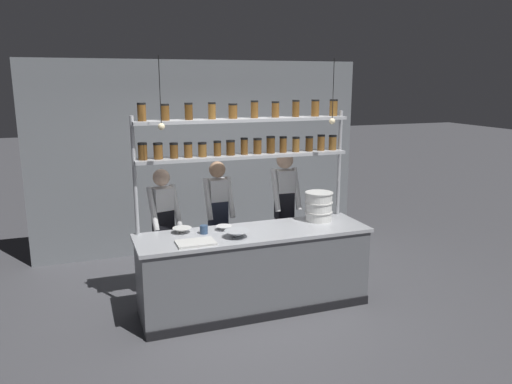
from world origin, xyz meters
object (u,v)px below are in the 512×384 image
at_px(chef_left, 164,225).
at_px(serving_cup_front, 204,230).
at_px(chef_center, 218,215).
at_px(prep_bowl_center_back, 224,228).
at_px(container_stack, 319,206).
at_px(spice_shelf_unit, 244,142).
at_px(prep_bowl_near_left, 237,234).
at_px(prep_bowl_center_front, 182,230).
at_px(cutting_board, 196,243).
at_px(chef_right, 284,206).

height_order(chef_left, serving_cup_front, chef_left).
distance_m(chef_center, prep_bowl_center_back, 0.65).
height_order(chef_left, container_stack, chef_left).
bearing_deg(prep_bowl_center_back, chef_left, 139.73).
height_order(spice_shelf_unit, prep_bowl_near_left, spice_shelf_unit).
distance_m(chef_center, prep_bowl_near_left, 0.94).
bearing_deg(prep_bowl_center_front, container_stack, -2.47).
xyz_separation_m(container_stack, prep_bowl_near_left, (-1.13, -0.29, -0.14)).
distance_m(cutting_board, prep_bowl_near_left, 0.48).
bearing_deg(container_stack, cutting_board, -167.60).
bearing_deg(prep_bowl_near_left, chef_right, 42.99).
xyz_separation_m(chef_right, prep_bowl_center_front, (-1.45, -0.50, -0.03)).
height_order(chef_left, cutting_board, chef_left).
height_order(cutting_board, prep_bowl_center_front, prep_bowl_center_front).
height_order(spice_shelf_unit, container_stack, spice_shelf_unit).
bearing_deg(chef_center, prep_bowl_center_back, -102.17).
height_order(cutting_board, serving_cup_front, serving_cup_front).
bearing_deg(serving_cup_front, chef_right, 26.35).
bearing_deg(container_stack, prep_bowl_near_left, -165.49).
relative_size(prep_bowl_center_front, serving_cup_front, 2.29).
xyz_separation_m(chef_center, prep_bowl_center_front, (-0.58, -0.58, 0.03)).
relative_size(spice_shelf_unit, chef_right, 1.49).
height_order(prep_bowl_near_left, prep_bowl_center_front, prep_bowl_near_left).
xyz_separation_m(cutting_board, prep_bowl_near_left, (0.47, 0.06, 0.03)).
xyz_separation_m(container_stack, cutting_board, (-1.60, -0.35, -0.16)).
relative_size(spice_shelf_unit, prep_bowl_near_left, 9.08).
relative_size(spice_shelf_unit, chef_left, 1.61).
distance_m(chef_left, prep_bowl_near_left, 1.05).
xyz_separation_m(chef_left, chef_center, (0.71, 0.13, 0.02)).
bearing_deg(chef_center, cutting_board, -119.93).
distance_m(chef_left, chef_right, 1.58).
height_order(chef_right, prep_bowl_near_left, chef_right).
height_order(container_stack, serving_cup_front, container_stack).
distance_m(container_stack, serving_cup_front, 1.44).
height_order(spice_shelf_unit, chef_right, spice_shelf_unit).
distance_m(chef_right, serving_cup_front, 1.37).
height_order(chef_center, cutting_board, chef_center).
xyz_separation_m(container_stack, prep_bowl_center_front, (-1.65, 0.07, -0.15)).
distance_m(spice_shelf_unit, prep_bowl_center_front, 1.22).
distance_m(container_stack, prep_bowl_center_front, 1.66).
height_order(chef_left, chef_right, chef_right).
relative_size(prep_bowl_near_left, serving_cup_front, 2.99).
relative_size(container_stack, prep_bowl_center_back, 1.96).
relative_size(chef_right, cutting_board, 4.22).
xyz_separation_m(chef_center, prep_bowl_near_left, (-0.05, -0.94, 0.04)).
xyz_separation_m(chef_right, prep_bowl_center_back, (-0.98, -0.55, -0.03)).
bearing_deg(prep_bowl_near_left, spice_shelf_unit, 62.25).
distance_m(container_stack, prep_bowl_near_left, 1.17).
bearing_deg(serving_cup_front, container_stack, 1.59).
bearing_deg(prep_bowl_center_front, cutting_board, -82.79).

